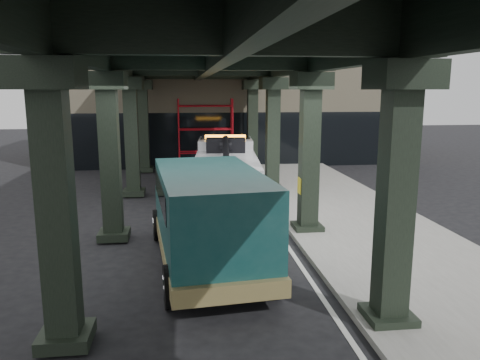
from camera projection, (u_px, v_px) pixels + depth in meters
ground at (233, 259)px, 12.65m from camera, size 90.00×90.00×0.00m
sidewalk at (364, 229)px, 15.12m from camera, size 5.00×40.00×0.15m
lane_stripe at (279, 234)px, 14.80m from camera, size 0.12×38.00×0.01m
viaduct at (211, 56)px, 13.52m from camera, size 7.40×32.00×6.40m
building at (231, 97)px, 31.62m from camera, size 22.00×10.00×8.00m
scaffolding at (206, 132)px, 26.52m from camera, size 3.08×0.88×4.00m
tow_truck at (226, 170)px, 18.69m from camera, size 2.97×8.40×2.70m
towed_van at (208, 216)px, 11.74m from camera, size 3.10×6.55×2.57m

